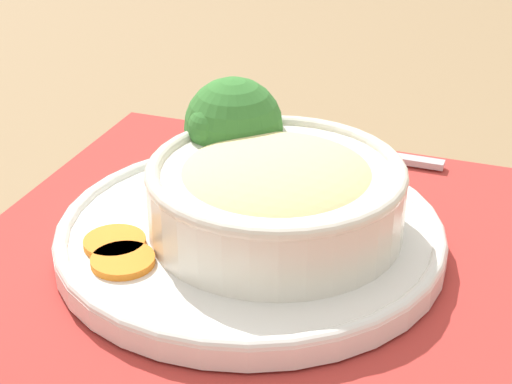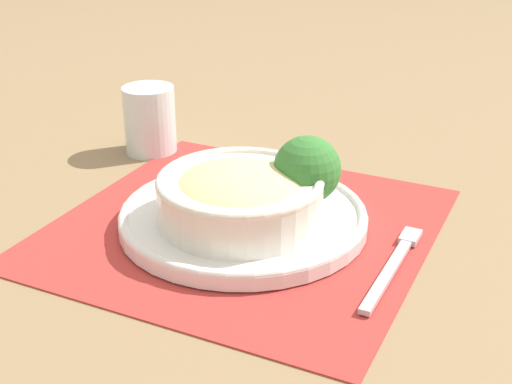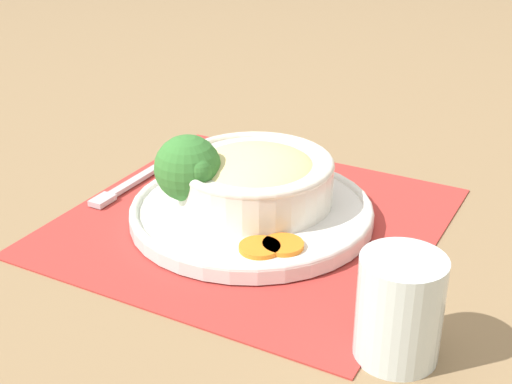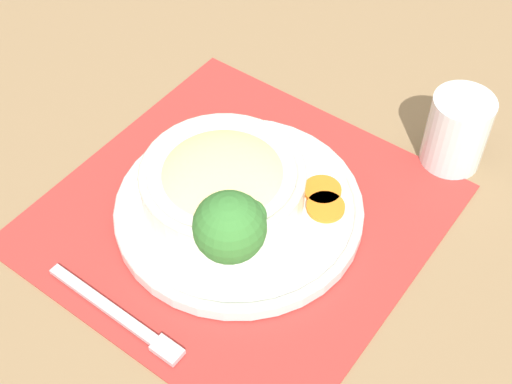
{
  "view_description": "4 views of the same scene",
  "coord_description": "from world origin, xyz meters",
  "px_view_note": "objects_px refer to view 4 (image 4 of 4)",
  "views": [
    {
      "loc": [
        -0.51,
        -0.22,
        0.34
      ],
      "look_at": [
        0.02,
        0.0,
        0.04
      ],
      "focal_mm": 60.0,
      "sensor_mm": 36.0,
      "label": 1
    },
    {
      "loc": [
        0.37,
        -0.65,
        0.4
      ],
      "look_at": [
        0.01,
        0.01,
        0.05
      ],
      "focal_mm": 50.0,
      "sensor_mm": 36.0,
      "label": 2
    },
    {
      "loc": [
        -0.39,
        0.64,
        0.41
      ],
      "look_at": [
        -0.0,
        -0.01,
        0.04
      ],
      "focal_mm": 50.0,
      "sensor_mm": 36.0,
      "label": 3
    },
    {
      "loc": [
        0.4,
        0.35,
        0.65
      ],
      "look_at": [
        -0.02,
        0.01,
        0.04
      ],
      "focal_mm": 50.0,
      "sensor_mm": 36.0,
      "label": 4
    }
  ],
  "objects_px": {
    "broccoli_floret": "(230,227)",
    "water_glass": "(456,134)",
    "fork": "(127,321)",
    "bowl": "(223,183)"
  },
  "relations": [
    {
      "from": "fork",
      "to": "bowl",
      "type": "bearing_deg",
      "value": -175.6
    },
    {
      "from": "fork",
      "to": "water_glass",
      "type": "bearing_deg",
      "value": 159.07
    },
    {
      "from": "bowl",
      "to": "fork",
      "type": "height_order",
      "value": "bowl"
    },
    {
      "from": "fork",
      "to": "broccoli_floret",
      "type": "bearing_deg",
      "value": 160.92
    },
    {
      "from": "broccoli_floret",
      "to": "water_glass",
      "type": "distance_m",
      "value": 0.32
    },
    {
      "from": "water_glass",
      "to": "fork",
      "type": "bearing_deg",
      "value": -18.66
    },
    {
      "from": "water_glass",
      "to": "fork",
      "type": "distance_m",
      "value": 0.45
    },
    {
      "from": "bowl",
      "to": "broccoli_floret",
      "type": "distance_m",
      "value": 0.08
    },
    {
      "from": "bowl",
      "to": "broccoli_floret",
      "type": "height_order",
      "value": "broccoli_floret"
    },
    {
      "from": "water_glass",
      "to": "broccoli_floret",
      "type": "bearing_deg",
      "value": -19.41
    }
  ]
}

